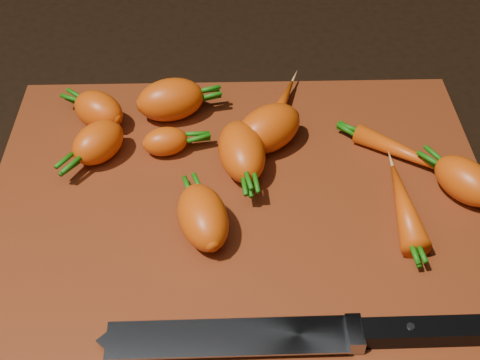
{
  "coord_description": "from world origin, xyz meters",
  "views": [
    {
      "loc": [
        -0.01,
        -0.46,
        0.48
      ],
      "look_at": [
        0.0,
        0.01,
        0.03
      ],
      "focal_mm": 50.0,
      "sensor_mm": 36.0,
      "label": 1
    }
  ],
  "objects": [
    {
      "name": "knife",
      "position": [
        0.0,
        -0.16,
        0.02
      ],
      "size": [
        0.32,
        0.04,
        0.02
      ],
      "rotation": [
        0.0,
        0.0,
        0.01
      ],
      "color": "gray",
      "rests_on": "cutting_board"
    },
    {
      "name": "carrot_10",
      "position": [
        -0.15,
        0.07,
        0.03
      ],
      "size": [
        0.07,
        0.07,
        0.04
      ],
      "primitive_type": "ellipsoid",
      "rotation": [
        0.0,
        0.0,
        4.04
      ],
      "color": "#CA4305",
      "rests_on": "cutting_board"
    },
    {
      "name": "carrot_4",
      "position": [
        0.03,
        0.08,
        0.04
      ],
      "size": [
        0.09,
        0.09,
        0.05
      ],
      "primitive_type": "ellipsoid",
      "rotation": [
        0.0,
        0.0,
        3.8
      ],
      "color": "#CA4305",
      "rests_on": "cutting_board"
    },
    {
      "name": "carrot_7",
      "position": [
        0.05,
        0.13,
        0.02
      ],
      "size": [
        0.06,
        0.11,
        0.02
      ],
      "primitive_type": "ellipsoid",
      "rotation": [
        0.0,
        0.0,
        1.23
      ],
      "color": "#CA4305",
      "rests_on": "cutting_board"
    },
    {
      "name": "carrot_3",
      "position": [
        -0.04,
        -0.04,
        0.03
      ],
      "size": [
        0.06,
        0.09,
        0.05
      ],
      "primitive_type": "ellipsoid",
      "rotation": [
        0.0,
        0.0,
        1.82
      ],
      "color": "#CA4305",
      "rests_on": "cutting_board"
    },
    {
      "name": "cutting_board",
      "position": [
        0.0,
        0.0,
        0.01
      ],
      "size": [
        0.5,
        0.4,
        0.01
      ],
      "primitive_type": "cube",
      "color": "maroon",
      "rests_on": "ground"
    },
    {
      "name": "ground",
      "position": [
        0.0,
        0.0,
        -0.01
      ],
      "size": [
        2.0,
        2.0,
        0.01
      ],
      "primitive_type": "cube",
      "color": "black"
    },
    {
      "name": "carrot_5",
      "position": [
        -0.08,
        0.07,
        0.03
      ],
      "size": [
        0.05,
        0.04,
        0.03
      ],
      "primitive_type": "ellipsoid",
      "rotation": [
        0.0,
        0.0,
        0.2
      ],
      "color": "#CA4305",
      "rests_on": "cutting_board"
    },
    {
      "name": "carrot_6",
      "position": [
        0.22,
        0.0,
        0.03
      ],
      "size": [
        0.07,
        0.08,
        0.04
      ],
      "primitive_type": "ellipsoid",
      "rotation": [
        0.0,
        0.0,
        2.21
      ],
      "color": "#CA4305",
      "rests_on": "cutting_board"
    },
    {
      "name": "carrot_9",
      "position": [
        0.16,
        -0.02,
        0.03
      ],
      "size": [
        0.03,
        0.11,
        0.03
      ],
      "primitive_type": "ellipsoid",
      "rotation": [
        0.0,
        0.0,
        1.58
      ],
      "color": "#CA4305",
      "rests_on": "cutting_board"
    },
    {
      "name": "carrot_8",
      "position": [
        0.18,
        0.05,
        0.02
      ],
      "size": [
        0.11,
        0.09,
        0.02
      ],
      "primitive_type": "ellipsoid",
      "rotation": [
        0.0,
        0.0,
        -0.64
      ],
      "color": "#CA4305",
      "rests_on": "cutting_board"
    },
    {
      "name": "carrot_0",
      "position": [
        -0.07,
        0.13,
        0.04
      ],
      "size": [
        0.08,
        0.07,
        0.05
      ],
      "primitive_type": "ellipsoid",
      "rotation": [
        0.0,
        0.0,
        0.26
      ],
      "color": "#CA4305",
      "rests_on": "cutting_board"
    },
    {
      "name": "carrot_2",
      "position": [
        0.0,
        0.05,
        0.04
      ],
      "size": [
        0.06,
        0.09,
        0.05
      ],
      "primitive_type": "ellipsoid",
      "rotation": [
        0.0,
        0.0,
        -1.43
      ],
      "color": "#CA4305",
      "rests_on": "cutting_board"
    },
    {
      "name": "carrot_1",
      "position": [
        -0.15,
        0.12,
        0.03
      ],
      "size": [
        0.07,
        0.07,
        0.04
      ],
      "primitive_type": "ellipsoid",
      "rotation": [
        0.0,
        0.0,
        2.5
      ],
      "color": "#CA4305",
      "rests_on": "cutting_board"
    }
  ]
}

